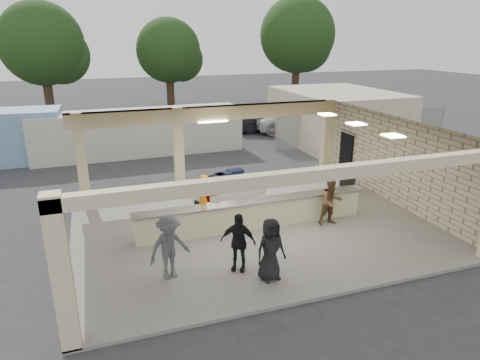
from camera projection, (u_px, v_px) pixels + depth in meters
name	position (u px, v px, depth m)	size (l,w,h in m)	color
ground	(249.00, 224.00, 15.30)	(120.00, 120.00, 0.00)	#2B2B2E
pavilion	(248.00, 182.00, 15.53)	(12.01, 10.00, 3.55)	slate
baggage_counter	(254.00, 214.00, 14.67)	(8.20, 0.58, 0.98)	beige
luggage_cart	(227.00, 188.00, 16.15)	(2.84, 2.19, 1.46)	silver
drum_fan	(345.00, 181.00, 17.84)	(0.90, 0.49, 0.99)	silver
baggage_handler	(203.00, 199.00, 14.94)	(0.64, 0.35, 1.75)	orange
passenger_a	(331.00, 202.00, 14.78)	(0.82, 0.36, 1.69)	brown
passenger_b	(238.00, 242.00, 11.85)	(1.00, 0.36, 1.71)	black
passenger_c	(169.00, 247.00, 11.45)	(1.18, 0.41, 1.82)	#505055
passenger_d	(271.00, 249.00, 11.40)	(0.86, 0.35, 1.75)	black
car_white_a	(293.00, 120.00, 30.00)	(2.56, 5.40, 1.54)	silver
car_white_b	(325.00, 117.00, 31.03)	(1.86, 4.99, 1.58)	silver
car_dark	(265.00, 119.00, 30.23)	(1.70, 4.83, 1.61)	black
container_white	(140.00, 132.00, 24.07)	(11.47, 2.29, 2.48)	silver
fence	(365.00, 127.00, 26.44)	(12.06, 0.06, 2.03)	gray
tree_left	(47.00, 47.00, 32.78)	(6.60, 6.30, 9.00)	#382619
tree_mid	(172.00, 53.00, 37.87)	(6.00, 5.60, 8.00)	#382619
tree_right	(299.00, 38.00, 40.29)	(7.20, 7.00, 10.00)	#382619
adjacent_building	(336.00, 117.00, 26.69)	(6.00, 8.00, 3.20)	beige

